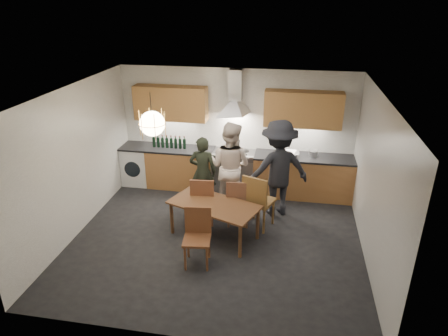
% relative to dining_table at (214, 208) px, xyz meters
% --- Properties ---
extents(ground, '(5.00, 5.00, 0.00)m').
position_rel_dining_table_xyz_m(ground, '(0.06, -0.09, -0.57)').
color(ground, black).
rests_on(ground, ground).
extents(room_shell, '(5.02, 4.52, 2.61)m').
position_rel_dining_table_xyz_m(room_shell, '(0.06, -0.09, 1.13)').
color(room_shell, white).
rests_on(room_shell, ground).
extents(counter_run, '(5.00, 0.62, 0.90)m').
position_rel_dining_table_xyz_m(counter_run, '(0.08, 1.86, -0.12)').
color(counter_run, '#C5864B').
rests_on(counter_run, ground).
extents(range_stove, '(0.90, 0.60, 0.92)m').
position_rel_dining_table_xyz_m(range_stove, '(0.06, 1.86, -0.13)').
color(range_stove, silver).
rests_on(range_stove, ground).
extents(wall_fixtures, '(4.30, 0.54, 1.10)m').
position_rel_dining_table_xyz_m(wall_fixtures, '(0.06, 1.98, 1.30)').
color(wall_fixtures, tan).
rests_on(wall_fixtures, ground).
extents(pendant_lamp, '(0.43, 0.43, 0.70)m').
position_rel_dining_table_xyz_m(pendant_lamp, '(-0.94, -0.19, 1.53)').
color(pendant_lamp, black).
rests_on(pendant_lamp, ground).
extents(dining_table, '(1.71, 1.27, 0.65)m').
position_rel_dining_table_xyz_m(dining_table, '(0.00, 0.00, 0.00)').
color(dining_table, brown).
rests_on(dining_table, ground).
extents(chair_back_left, '(0.47, 0.47, 0.95)m').
position_rel_dining_table_xyz_m(chair_back_left, '(-0.28, 0.37, -0.03)').
color(chair_back_left, brown).
rests_on(chair_back_left, ground).
extents(chair_back_mid, '(0.45, 0.45, 0.94)m').
position_rel_dining_table_xyz_m(chair_back_mid, '(0.37, 0.42, -0.04)').
color(chair_back_mid, brown).
rests_on(chair_back_mid, ground).
extents(chair_back_right, '(0.62, 0.62, 1.07)m').
position_rel_dining_table_xyz_m(chair_back_right, '(0.71, 0.38, 0.04)').
color(chair_back_right, brown).
rests_on(chair_back_right, ground).
extents(chair_front, '(0.47, 0.47, 0.93)m').
position_rel_dining_table_xyz_m(chair_front, '(-0.12, -0.75, -0.04)').
color(chair_front, brown).
rests_on(chair_front, ground).
extents(person_left, '(0.55, 0.38, 1.47)m').
position_rel_dining_table_xyz_m(person_left, '(-0.44, 1.08, 0.16)').
color(person_left, black).
rests_on(person_left, ground).
extents(person_mid, '(1.03, 0.90, 1.79)m').
position_rel_dining_table_xyz_m(person_mid, '(0.10, 1.11, 0.32)').
color(person_mid, beige).
rests_on(person_mid, ground).
extents(person_right, '(1.40, 1.12, 1.90)m').
position_rel_dining_table_xyz_m(person_right, '(1.03, 1.02, 0.37)').
color(person_right, black).
rests_on(person_right, ground).
extents(mixing_bowl, '(0.38, 0.38, 0.08)m').
position_rel_dining_table_xyz_m(mixing_bowl, '(1.26, 1.85, 0.37)').
color(mixing_bowl, '#B8B7BB').
rests_on(mixing_bowl, counter_run).
extents(stock_pot, '(0.21, 0.21, 0.13)m').
position_rel_dining_table_xyz_m(stock_pot, '(1.71, 1.87, 0.39)').
color(stock_pot, '#B6B7BA').
rests_on(stock_pot, counter_run).
extents(wine_bottles, '(0.75, 0.07, 0.28)m').
position_rel_dining_table_xyz_m(wine_bottles, '(-1.36, 1.86, 0.47)').
color(wine_bottles, black).
rests_on(wine_bottles, counter_run).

